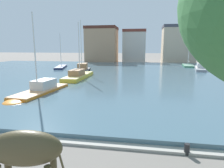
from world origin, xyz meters
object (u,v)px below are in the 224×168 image
object	(u,v)px
sailboat_navy	(62,67)
sailboat_yellow	(80,76)
mooring_bollard	(187,149)
giraffe_statue	(19,152)
sailboat_orange	(38,92)
sailboat_green	(188,66)
sailboat_grey	(200,68)
sailboat_black	(82,71)

from	to	relation	value
sailboat_navy	sailboat_yellow	world-z (taller)	sailboat_yellow
mooring_bollard	giraffe_statue	bearing A→B (deg)	-134.56
sailboat_yellow	sailboat_orange	distance (m)	9.89
sailboat_green	sailboat_yellow	bearing A→B (deg)	-131.93
giraffe_statue	sailboat_yellow	xyz separation A→B (m)	(-6.31, 22.79, -1.80)
sailboat_navy	sailboat_orange	distance (m)	23.60
sailboat_grey	mooring_bollard	world-z (taller)	sailboat_grey
sailboat_grey	giraffe_statue	bearing A→B (deg)	-110.14
sailboat_yellow	sailboat_navy	bearing A→B (deg)	123.43
giraffe_statue	sailboat_green	bearing A→B (deg)	73.96
sailboat_navy	sailboat_black	bearing A→B (deg)	-44.87
sailboat_green	mooring_bollard	size ratio (longest dim) A/B	17.56
giraffe_statue	sailboat_yellow	bearing A→B (deg)	105.48
sailboat_yellow	sailboat_grey	world-z (taller)	sailboat_grey
sailboat_green	sailboat_yellow	size ratio (longest dim) A/B	0.97
sailboat_navy	mooring_bollard	xyz separation A→B (m)	(19.20, -30.60, -0.14)
giraffe_statue	sailboat_orange	size ratio (longest dim) A/B	0.57
sailboat_green	sailboat_grey	distance (m)	7.57
sailboat_grey	sailboat_green	bearing A→B (deg)	95.42
sailboat_navy	sailboat_grey	bearing A→B (deg)	2.07
sailboat_yellow	sailboat_grey	size ratio (longest dim) A/B	0.97
giraffe_statue	sailboat_grey	distance (m)	38.72
giraffe_statue	mooring_bollard	world-z (taller)	giraffe_statue
sailboat_black	mooring_bollard	world-z (taller)	sailboat_black
mooring_bollard	sailboat_navy	bearing A→B (deg)	122.11
sailboat_navy	sailboat_grey	distance (m)	27.91
sailboat_green	mooring_bollard	distance (m)	39.95
sailboat_green	sailboat_orange	bearing A→B (deg)	-122.48
sailboat_navy	sailboat_black	size ratio (longest dim) A/B	0.95
giraffe_statue	sailboat_navy	bearing A→B (deg)	112.43
sailboat_green	mooring_bollard	xyz separation A→B (m)	(-7.97, -39.14, -0.10)
sailboat_green	sailboat_navy	size ratio (longest dim) A/B	1.00
sailboat_green	sailboat_black	bearing A→B (deg)	-143.53
mooring_bollard	sailboat_yellow	bearing A→B (deg)	121.17
sailboat_black	mooring_bollard	distance (m)	27.06
sailboat_green	sailboat_navy	world-z (taller)	sailboat_green
sailboat_navy	mooring_bollard	world-z (taller)	sailboat_navy
sailboat_green	sailboat_black	distance (m)	25.52
sailboat_black	mooring_bollard	bearing A→B (deg)	-62.37
sailboat_black	mooring_bollard	xyz separation A→B (m)	(12.55, -23.98, -0.33)
sailboat_green	giraffe_statue	bearing A→B (deg)	-106.04
giraffe_statue	sailboat_grey	size ratio (longest dim) A/B	0.49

